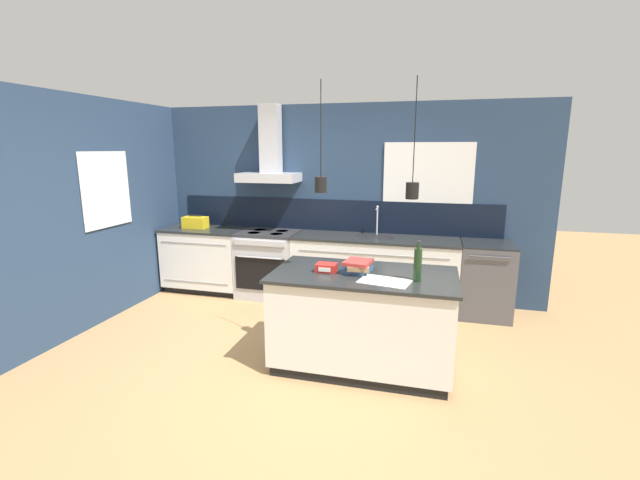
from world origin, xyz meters
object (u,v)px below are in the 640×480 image
at_px(oven_range, 269,264).
at_px(book_stack, 358,266).
at_px(dishwasher, 485,279).
at_px(yellow_toolbox, 195,222).
at_px(bottle_on_island, 418,264).
at_px(red_supply_box, 326,268).

relative_size(oven_range, book_stack, 2.62).
bearing_deg(oven_range, dishwasher, 0.09).
height_order(dishwasher, yellow_toolbox, yellow_toolbox).
bearing_deg(dishwasher, yellow_toolbox, 180.00).
bearing_deg(bottle_on_island, dishwasher, 66.31).
xyz_separation_m(book_stack, red_supply_box, (-0.29, -0.05, -0.02)).
relative_size(bottle_on_island, red_supply_box, 1.88).
height_order(oven_range, bottle_on_island, bottle_on_island).
bearing_deg(book_stack, yellow_toolbox, 148.48).
xyz_separation_m(oven_range, bottle_on_island, (2.05, -1.74, 0.61)).
xyz_separation_m(oven_range, yellow_toolbox, (-1.11, 0.00, 0.54)).
bearing_deg(oven_range, red_supply_box, -53.40).
bearing_deg(dishwasher, bottle_on_island, -113.69).
bearing_deg(dishwasher, book_stack, -128.93).
height_order(dishwasher, red_supply_box, red_supply_box).
relative_size(red_supply_box, yellow_toolbox, 0.55).
relative_size(bottle_on_island, book_stack, 1.01).
bearing_deg(yellow_toolbox, oven_range, -0.23).
xyz_separation_m(book_stack, yellow_toolbox, (-2.63, 1.61, 0.02)).
height_order(book_stack, red_supply_box, book_stack).
xyz_separation_m(dishwasher, red_supply_box, (-1.59, -1.66, 0.49)).
bearing_deg(dishwasher, red_supply_box, -133.66).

